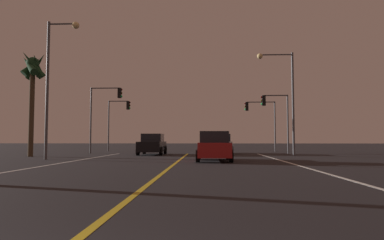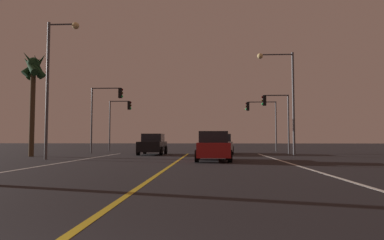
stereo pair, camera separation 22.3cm
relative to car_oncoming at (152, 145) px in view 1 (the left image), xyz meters
The scene contains 13 objects.
lane_edge_right 17.29m from the car_oncoming, 59.41° to the right, with size 0.16×33.39×0.01m, color silver.
lane_edge_left 15.23m from the car_oncoming, 102.19° to the right, with size 0.16×33.39×0.01m, color silver.
lane_center_divider 15.15m from the car_oncoming, 79.37° to the right, with size 0.16×33.39×0.01m, color gold.
car_oncoming is the anchor object (origin of this frame).
car_lead_same_lane 9.09m from the car_oncoming, 57.83° to the right, with size 2.02×4.30×1.70m.
car_ahead_far 5.92m from the car_oncoming, 18.82° to the left, with size 2.02×4.30×1.70m.
traffic_light_near_right 11.09m from the car_oncoming, 12.59° to the left, with size 2.39×0.36×5.15m.
traffic_light_near_left 6.28m from the car_oncoming, 153.41° to the left, with size 2.91×0.36×5.90m.
traffic_light_far_right 13.06m from the car_oncoming, 38.06° to the left, with size 3.21×0.36×5.18m.
traffic_light_far_left 9.72m from the car_oncoming, 121.83° to the left, with size 2.39×0.36×5.34m.
street_lamp_left_mid 9.76m from the car_oncoming, 125.88° to the right, with size 2.03×0.44×8.63m.
street_lamp_right_far 11.32m from the car_oncoming, ahead, with size 2.79×0.44×7.94m.
palm_tree_left_mid 10.40m from the car_oncoming, 156.48° to the right, with size 2.43×2.13×7.68m.
Camera 1 is at (1.61, -1.69, 1.25)m, focal length 31.40 mm.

